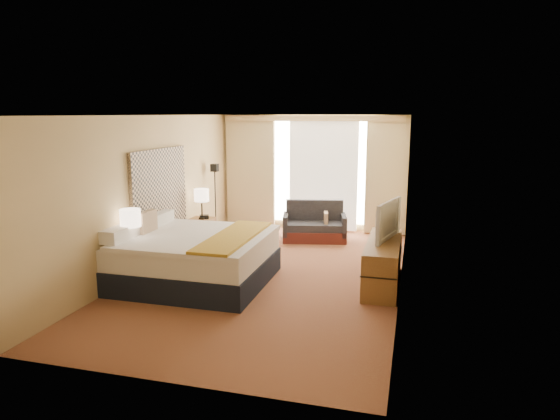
% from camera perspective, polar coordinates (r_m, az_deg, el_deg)
% --- Properties ---
extents(floor, '(4.20, 7.00, 0.02)m').
position_cam_1_polar(floor, '(8.33, -1.17, -7.41)').
color(floor, maroon).
rests_on(floor, ground).
extents(ceiling, '(4.20, 7.00, 0.02)m').
position_cam_1_polar(ceiling, '(7.90, -1.25, 10.78)').
color(ceiling, silver).
rests_on(ceiling, wall_back).
extents(wall_back, '(4.20, 0.02, 2.60)m').
position_cam_1_polar(wall_back, '(11.38, 3.78, 4.26)').
color(wall_back, tan).
rests_on(wall_back, ground).
extents(wall_front, '(4.20, 0.02, 2.60)m').
position_cam_1_polar(wall_front, '(4.84, -13.04, -5.23)').
color(wall_front, tan).
rests_on(wall_front, ground).
extents(wall_left, '(0.02, 7.00, 2.60)m').
position_cam_1_polar(wall_left, '(8.83, -14.40, 1.99)').
color(wall_left, tan).
rests_on(wall_left, ground).
extents(wall_right, '(0.02, 7.00, 2.60)m').
position_cam_1_polar(wall_right, '(7.70, 13.97, 0.72)').
color(wall_right, tan).
rests_on(wall_right, ground).
extents(headboard, '(0.06, 1.85, 1.50)m').
position_cam_1_polar(headboard, '(8.99, -13.55, 2.05)').
color(headboard, black).
rests_on(headboard, wall_left).
extents(nightstand_left, '(0.45, 0.52, 0.55)m').
position_cam_1_polar(nightstand_left, '(8.06, -16.30, -6.43)').
color(nightstand_left, olive).
rests_on(nightstand_left, floor).
extents(nightstand_right, '(0.45, 0.52, 0.55)m').
position_cam_1_polar(nightstand_right, '(10.19, -9.00, -2.50)').
color(nightstand_right, olive).
rests_on(nightstand_right, floor).
extents(media_dresser, '(0.50, 1.80, 0.70)m').
position_cam_1_polar(media_dresser, '(7.92, 11.69, -5.95)').
color(media_dresser, olive).
rests_on(media_dresser, floor).
extents(window, '(2.30, 0.02, 2.30)m').
position_cam_1_polar(window, '(11.30, 5.00, 4.30)').
color(window, white).
rests_on(window, wall_back).
extents(curtains, '(4.12, 0.19, 2.56)m').
position_cam_1_polar(curtains, '(11.26, 3.66, 4.74)').
color(curtains, beige).
rests_on(curtains, floor).
extents(bed, '(2.27, 2.08, 1.10)m').
position_cam_1_polar(bed, '(7.99, -9.88, -5.34)').
color(bed, black).
rests_on(bed, floor).
extents(loveseat, '(1.43, 0.96, 0.82)m').
position_cam_1_polar(loveseat, '(10.53, 3.98, -1.99)').
color(loveseat, '#4F1D16').
rests_on(loveseat, floor).
extents(floor_lamp, '(0.20, 0.20, 1.57)m').
position_cam_1_polar(floor_lamp, '(10.82, -7.44, 2.82)').
color(floor_lamp, black).
rests_on(floor_lamp, floor).
extents(desk_chair, '(0.47, 0.46, 0.95)m').
position_cam_1_polar(desk_chair, '(9.92, 12.30, -2.12)').
color(desk_chair, black).
rests_on(desk_chair, floor).
extents(lamp_left, '(0.31, 0.31, 0.66)m').
position_cam_1_polar(lamp_left, '(7.88, -16.73, -0.98)').
color(lamp_left, black).
rests_on(lamp_left, nightstand_left).
extents(lamp_right, '(0.29, 0.29, 0.61)m').
position_cam_1_polar(lamp_right, '(10.00, -8.96, 1.62)').
color(lamp_right, black).
rests_on(lamp_right, nightstand_right).
extents(tissue_box, '(0.16, 0.16, 0.11)m').
position_cam_1_polar(tissue_box, '(7.87, -16.98, -4.39)').
color(tissue_box, '#84A7CD').
rests_on(tissue_box, nightstand_left).
extents(telephone, '(0.22, 0.20, 0.07)m').
position_cam_1_polar(telephone, '(10.13, -8.66, -0.78)').
color(telephone, black).
rests_on(telephone, nightstand_right).
extents(television, '(0.40, 1.05, 0.60)m').
position_cam_1_polar(television, '(7.94, 11.59, -1.06)').
color(television, black).
rests_on(television, media_dresser).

